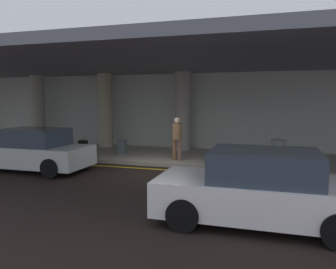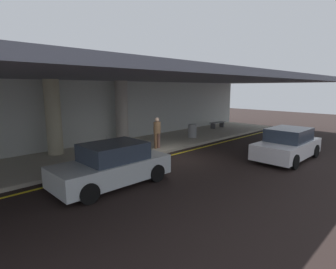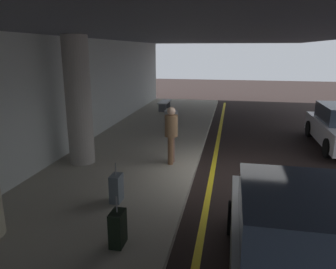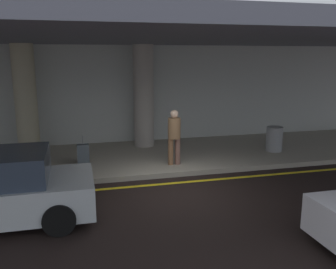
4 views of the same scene
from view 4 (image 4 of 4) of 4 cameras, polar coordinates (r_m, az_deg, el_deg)
ground_plane at (r=9.50m, az=1.16°, el=-8.75°), size 60.00×60.00×0.00m
sidewalk at (r=12.35m, az=-2.65°, el=-3.42°), size 26.00×4.20×0.15m
lane_stripe_yellow at (r=9.99m, az=0.34°, el=-7.66°), size 26.00×0.14×0.01m
support_column_center at (r=13.11m, az=-21.38°, el=5.13°), size 0.73×0.73×3.65m
support_column_right_mid at (r=13.22m, az=-3.85°, el=6.00°), size 0.73×0.73×3.65m
ceiling_overhang at (r=11.42m, az=-2.33°, el=14.96°), size 28.00×13.20×0.30m
terminal_back_wall at (r=14.18m, az=-4.56°, el=6.10°), size 26.00×0.30×3.80m
traveler_with_luggage at (r=10.94m, az=0.99°, el=0.14°), size 0.38×0.38×1.68m
suitcase_upright_primary at (r=10.94m, az=-21.27°, el=-4.22°), size 0.36×0.22×0.90m
suitcase_upright_secondary at (r=11.42m, az=-13.14°, el=-3.02°), size 0.36×0.22×0.90m
trash_bin_steel at (r=13.17m, az=16.30°, el=-0.67°), size 0.56×0.56×0.85m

